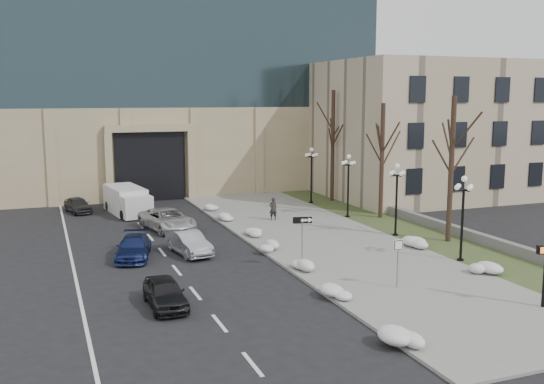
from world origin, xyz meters
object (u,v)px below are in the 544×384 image
Objects in this scene: car_d at (167,220)px; car_e at (78,205)px; car_b at (189,243)px; box_truck at (127,201)px; lamppost_a at (463,207)px; lamppost_b at (397,190)px; car_c at (133,247)px; pedestrian at (273,209)px; lamppost_c at (348,177)px; keep_sign at (398,253)px; car_a at (165,293)px; one_way_sign at (306,226)px; lamppost_d at (311,168)px.

car_e is at bearing 107.62° from car_d.
box_truck reaches higher than car_b.
lamppost_a and lamppost_b have the same top height.
car_c is at bearing -129.53° from car_d.
lamppost_c reaches higher than pedestrian.
car_c is 0.90× the size of lamppost_a.
keep_sign is (-0.24, -16.72, 0.83)m from pedestrian.
car_d is 1.47× the size of car_e.
car_c is at bearing 156.37° from lamppost_a.
box_truck reaches higher than car_e.
box_truck is at bearing 85.30° from car_a.
lamppost_c is at bearing 173.14° from pedestrian.
car_a is at bearing -145.21° from one_way_sign.
car_c is 7.28m from car_d.
one_way_sign reaches higher than pedestrian.
box_truck is at bearing 90.30° from car_d.
pedestrian is at bearing -12.61° from car_d.
one_way_sign is at bearing -78.99° from box_truck.
pedestrian reaches higher than car_b.
lamppost_d reaches higher than box_truck.
lamppost_c reaches higher than car_c.
car_e is at bearing 94.13° from car_a.
keep_sign is (7.58, -9.86, 1.10)m from car_b.
pedestrian is 0.34× the size of lamppost_b.
lamppost_d is at bearing 33.19° from car_b.
lamppost_d is at bearing 90.00° from lamppost_c.
car_d is 13.05m from one_way_sign.
lamppost_a is at bearing 25.06° from keep_sign.
one_way_sign reaches higher than box_truck.
box_truck reaches higher than car_d.
car_e is at bearing 145.56° from box_truck.
car_c is 0.90× the size of lamppost_d.
lamppost_a is at bearing -9.58° from car_c.
car_a is 0.78× the size of lamppost_d.
car_d is 1.10× the size of lamppost_a.
car_b is (2.99, 8.31, 0.03)m from car_a.
lamppost_a reaches higher than one_way_sign.
keep_sign reaches higher than car_a.
keep_sign is (10.57, -1.55, 1.14)m from car_a.
car_c is 15.45m from car_e.
lamppost_d is at bearing 78.23° from one_way_sign.
one_way_sign is (4.83, -12.01, 1.59)m from car_d.
car_e is (-5.26, 8.78, -0.12)m from car_d.
car_d is 18.25m from keep_sign.
car_a is at bearing -101.62° from box_truck.
pedestrian is at bearing 53.49° from car_a.
car_a is 0.86× the size of car_c.
one_way_sign reaches higher than car_e.
car_c is 0.90× the size of lamppost_b.
car_e is 1.27× the size of one_way_sign.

